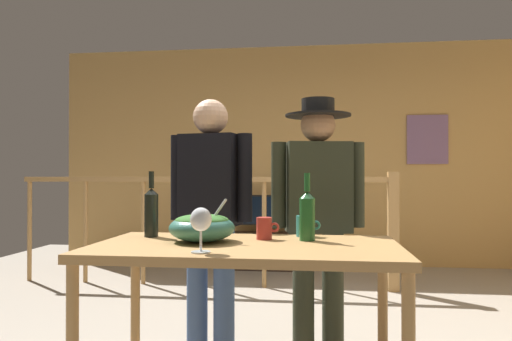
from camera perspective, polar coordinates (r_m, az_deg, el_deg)
name	(u,v)px	position (r m, az deg, el deg)	size (l,w,h in m)	color
back_wall	(313,155)	(6.02, 6.78, 1.85)	(6.39, 0.10, 2.71)	tan
framed_picture	(427,139)	(6.12, 19.68, 3.49)	(0.48, 0.03, 0.59)	slate
stair_railing	(257,214)	(4.75, 0.10, -5.20)	(3.80, 0.10, 1.14)	#B2844C
tv_console	(265,251)	(5.77, 1.11, -9.49)	(0.90, 0.40, 0.41)	#38281E
flat_screen_tv	(265,211)	(5.68, 1.08, -4.81)	(0.64, 0.12, 0.45)	black
serving_table	(246,262)	(2.22, -1.22, -10.77)	(1.39, 0.76, 0.79)	#B2844C
salad_bowl	(202,226)	(2.28, -6.44, -6.59)	(0.31, 0.31, 0.20)	#337060
wine_glass	(201,221)	(1.96, -6.56, -6.00)	(0.09, 0.09, 0.18)	silver
wine_bottle_green	(307,214)	(2.31, 6.10, -5.19)	(0.08, 0.08, 0.32)	#1E5628
wine_bottle_dark	(151,211)	(2.50, -12.33, -4.72)	(0.07, 0.07, 0.33)	black
mug_teal	(305,226)	(2.47, 5.86, -6.59)	(0.12, 0.09, 0.11)	teal
mug_red	(265,228)	(2.35, 1.03, -6.88)	(0.11, 0.08, 0.11)	#B7332D
person_standing_left	(211,205)	(2.99, -5.42, -4.11)	(0.53, 0.28, 1.57)	#3D5684
person_standing_right	(318,205)	(2.92, 7.39, -4.14)	(0.56, 0.40, 1.57)	#2D3323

